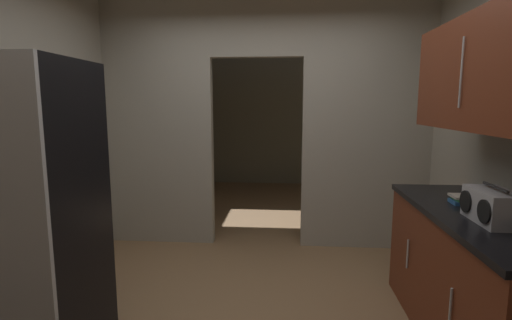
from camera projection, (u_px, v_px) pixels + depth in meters
name	position (u px, v px, depth m)	size (l,w,h in m)	color
kitchen_partition	(266.00, 115.00, 4.15)	(3.54, 0.12, 2.72)	#ADA899
adjoining_room_shell	(272.00, 116.00, 6.40)	(3.54, 3.42, 2.72)	gray
refrigerator	(20.00, 213.00, 2.32)	(0.82, 0.73, 1.83)	black
lower_cabinet_run	(475.00, 281.00, 2.44)	(0.63, 1.71, 0.90)	maroon
upper_cabinet_counterside	(493.00, 72.00, 2.25)	(0.36, 1.54, 0.69)	maroon
boombox	(493.00, 207.00, 2.17)	(0.21, 0.36, 0.22)	#B2B2B7
book_stack	(461.00, 200.00, 2.60)	(0.13, 0.15, 0.06)	#2D609E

